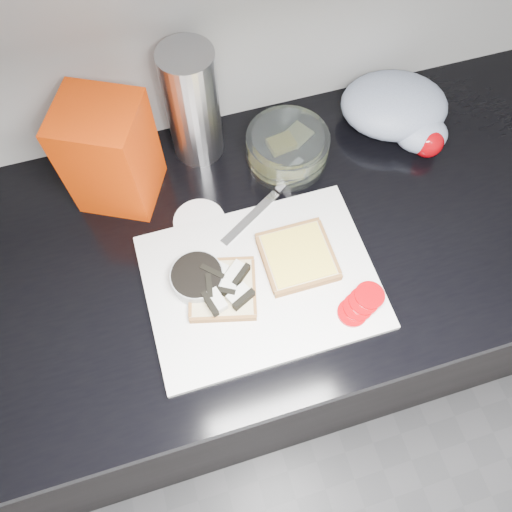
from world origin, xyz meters
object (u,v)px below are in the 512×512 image
(cutting_board, at_px, (261,282))
(bread_bag, at_px, (110,155))
(glass_bowl, at_px, (287,148))
(steel_canister, at_px, (193,106))

(cutting_board, xyz_separation_m, bread_bag, (-0.20, 0.27, 0.10))
(cutting_board, height_order, bread_bag, bread_bag)
(cutting_board, bearing_deg, glass_bowl, 62.37)
(cutting_board, bearing_deg, bread_bag, 126.32)
(glass_bowl, bearing_deg, bread_bag, 176.34)
(cutting_board, relative_size, steel_canister, 1.68)
(cutting_board, distance_m, bread_bag, 0.35)
(glass_bowl, bearing_deg, cutting_board, -117.63)
(cutting_board, xyz_separation_m, glass_bowl, (0.13, 0.25, 0.03))
(glass_bowl, distance_m, steel_canister, 0.20)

